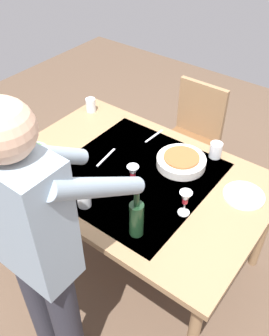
% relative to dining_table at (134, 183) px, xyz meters
% --- Properties ---
extents(ground_plane, '(6.00, 6.00, 0.00)m').
position_rel_dining_table_xyz_m(ground_plane, '(0.00, 0.00, -0.71)').
color(ground_plane, brown).
extents(dining_table, '(1.57, 1.05, 0.78)m').
position_rel_dining_table_xyz_m(dining_table, '(0.00, 0.00, 0.00)').
color(dining_table, '#93704C').
rests_on(dining_table, ground_plane).
extents(chair_near, '(0.40, 0.40, 0.91)m').
position_rel_dining_table_xyz_m(chair_near, '(0.11, -0.91, -0.18)').
color(chair_near, brown).
rests_on(chair_near, ground_plane).
extents(person_server, '(0.42, 0.61, 1.69)m').
position_rel_dining_table_xyz_m(person_server, '(-0.10, 0.79, 0.26)').
color(person_server, '#2D2D38').
rests_on(person_server, ground_plane).
extents(wine_bottle, '(0.07, 0.07, 0.30)m').
position_rel_dining_table_xyz_m(wine_bottle, '(-0.28, 0.35, 0.18)').
color(wine_bottle, black).
rests_on(wine_bottle, dining_table).
extents(wine_glass_left, '(0.07, 0.07, 0.15)m').
position_rel_dining_table_xyz_m(wine_glass_left, '(-0.06, 0.09, 0.18)').
color(wine_glass_left, white).
rests_on(wine_glass_left, dining_table).
extents(wine_glass_right, '(0.07, 0.07, 0.15)m').
position_rel_dining_table_xyz_m(wine_glass_right, '(-0.39, 0.09, 0.18)').
color(wine_glass_right, white).
rests_on(wine_glass_right, dining_table).
extents(water_cup_near_left, '(0.08, 0.08, 0.10)m').
position_rel_dining_table_xyz_m(water_cup_near_left, '(-0.30, -0.44, 0.12)').
color(water_cup_near_left, silver).
rests_on(water_cup_near_left, dining_table).
extents(water_cup_near_right, '(0.08, 0.08, 0.11)m').
position_rel_dining_table_xyz_m(water_cup_near_right, '(0.06, 0.36, 0.13)').
color(water_cup_near_right, silver).
rests_on(water_cup_near_right, dining_table).
extents(water_cup_far_left, '(0.07, 0.07, 0.10)m').
position_rel_dining_table_xyz_m(water_cup_far_left, '(0.69, -0.37, 0.12)').
color(water_cup_far_left, silver).
rests_on(water_cup_far_left, dining_table).
extents(serving_bowl_pasta, '(0.30, 0.30, 0.07)m').
position_rel_dining_table_xyz_m(serving_bowl_pasta, '(-0.17, -0.24, 0.10)').
color(serving_bowl_pasta, white).
rests_on(serving_bowl_pasta, dining_table).
extents(side_bowl_salad, '(0.18, 0.18, 0.07)m').
position_rel_dining_table_xyz_m(side_bowl_salad, '(0.60, 0.25, 0.10)').
color(side_bowl_salad, white).
rests_on(side_bowl_salad, dining_table).
extents(dinner_plate_near, '(0.23, 0.23, 0.01)m').
position_rel_dining_table_xyz_m(dinner_plate_near, '(-0.60, -0.22, 0.08)').
color(dinner_plate_near, white).
rests_on(dinner_plate_near, dining_table).
extents(table_knife, '(0.04, 0.20, 0.00)m').
position_rel_dining_table_xyz_m(table_knife, '(0.24, -0.02, 0.07)').
color(table_knife, silver).
rests_on(table_knife, dining_table).
extents(table_fork, '(0.02, 0.18, 0.00)m').
position_rel_dining_table_xyz_m(table_fork, '(0.13, -0.39, 0.07)').
color(table_fork, silver).
rests_on(table_fork, dining_table).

